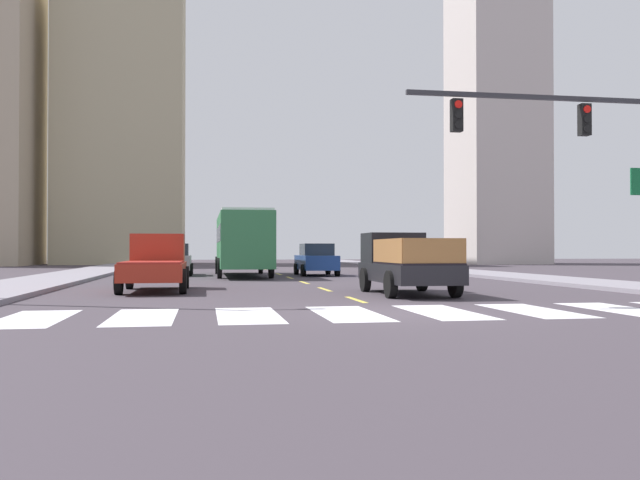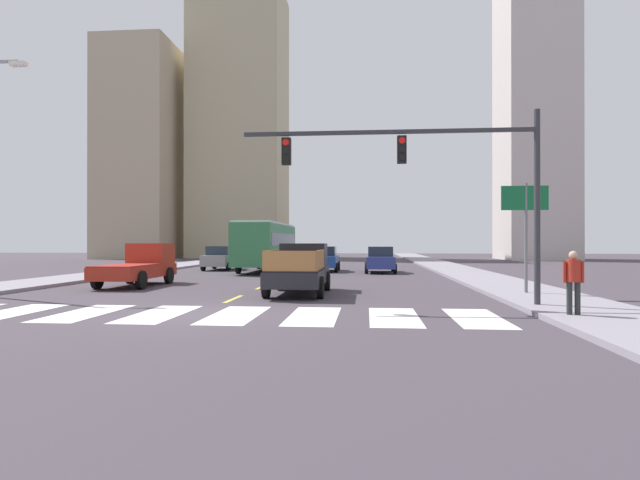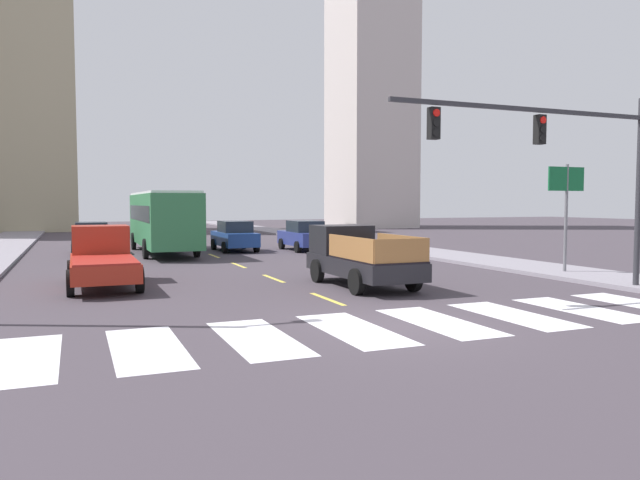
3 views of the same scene
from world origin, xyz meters
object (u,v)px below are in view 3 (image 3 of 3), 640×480
Objects in this scene: pickup_dark at (102,258)px; traffic_signal_gantry at (569,154)px; city_bus at (163,217)px; direction_sign_green at (566,195)px; sedan_near_right at (91,238)px; pickup_stakebed at (357,257)px; sedan_near_left at (235,236)px; sedan_far at (304,236)px.

pickup_dark is 15.06m from traffic_signal_gantry.
city_bus is 2.57× the size of direction_sign_green.
traffic_signal_gantry reaches higher than direction_sign_green.
pickup_stakebed is at bearing -66.46° from sedan_near_right.
pickup_dark is 1.18× the size of sedan_near_left.
sedan_far and sedan_near_left have the same top height.
direction_sign_green is at bearing -70.86° from sedan_far.
city_bus is at bearing 179.83° from sedan_near_left.
pickup_stakebed reaches higher than sedan_near_right.
city_bus is at bearing 70.92° from pickup_dark.
sedan_near_right is (-7.91, 16.59, -0.08)m from pickup_stakebed.
direction_sign_green reaches higher than city_bus.
sedan_far is at bearing -13.95° from sedan_near_right.
direction_sign_green is (8.47, -0.59, 2.10)m from pickup_stakebed.
traffic_signal_gantry is at bearing -66.20° from city_bus.
sedan_far is at bearing 108.58° from direction_sign_green.
sedan_near_left is at bearing 0.51° from city_bus.
pickup_dark is at bearing -91.94° from sedan_near_right.
direction_sign_green reaches higher than pickup_dark.
sedan_near_right is (-3.61, 1.36, -1.09)m from city_bus.
traffic_signal_gantry is at bearing -77.28° from sedan_near_left.
sedan_far is at bearing 41.77° from pickup_dark.
pickup_stakebed is at bearing 175.99° from direction_sign_green.
pickup_dark is 0.48× the size of city_bus.
city_bus is 2.45× the size of sedan_near_right.
sedan_near_left is 0.49× the size of traffic_signal_gantry.
pickup_stakebed is at bearing -23.29° from pickup_dark.
pickup_stakebed is at bearing 137.88° from traffic_signal_gantry.
city_bus is at bearing 104.80° from pickup_stakebed.
pickup_stakebed is 0.58× the size of traffic_signal_gantry.
city_bus reaches higher than pickup_dark.
sedan_near_right is 11.67m from sedan_far.
sedan_near_right is at bearing 133.62° from direction_sign_green.
direction_sign_green is at bearing -4.96° from pickup_stakebed.
pickup_dark reaches higher than sedan_near_right.
pickup_dark is at bearing -123.46° from sedan_near_left.
sedan_far is 3.98m from sedan_near_left.
sedan_near_left is at bearing 163.29° from sedan_far.
city_bus is 1.20× the size of traffic_signal_gantry.
direction_sign_green reaches higher than sedan_far.
sedan_far is at bearing -8.94° from city_bus.
traffic_signal_gantry is at bearing -60.66° from sedan_near_right.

